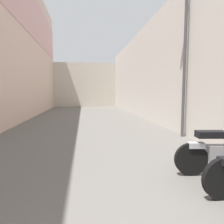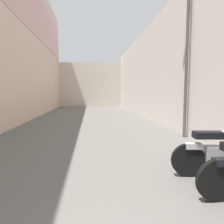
# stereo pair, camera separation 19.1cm
# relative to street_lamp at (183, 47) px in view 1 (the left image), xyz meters

# --- Properties ---
(ground_plane) EXTENTS (39.10, 39.10, 0.00)m
(ground_plane) POSITION_rel_street_lamp_xyz_m (-3.05, 1.93, -2.99)
(ground_plane) COLOR #66635E
(building_left) EXTENTS (0.45, 23.10, 8.76)m
(building_left) POSITION_rel_street_lamp_xyz_m (-6.52, 3.90, 1.44)
(building_left) COLOR beige
(building_left) RESTS_ON ground
(building_right) EXTENTS (0.45, 23.10, 5.30)m
(building_right) POSITION_rel_street_lamp_xyz_m (0.43, 3.93, -0.34)
(building_right) COLOR beige
(building_right) RESTS_ON ground
(building_far_end) EXTENTS (9.56, 2.00, 4.66)m
(building_far_end) POSITION_rel_street_lamp_xyz_m (-3.05, 16.48, -0.66)
(building_far_end) COLOR beige
(building_far_end) RESTS_ON ground
(street_lamp) EXTENTS (0.79, 0.18, 5.17)m
(street_lamp) POSITION_rel_street_lamp_xyz_m (0.00, 0.00, 0.00)
(street_lamp) COLOR #47474C
(street_lamp) RESTS_ON ground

